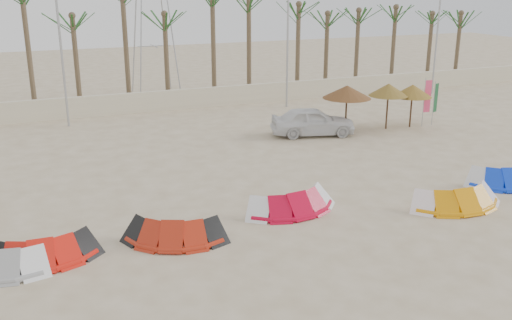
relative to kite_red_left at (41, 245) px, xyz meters
name	(u,v)px	position (x,y,z in m)	size (l,w,h in m)	color
ground	(330,254)	(8.27, -3.13, -0.42)	(120.00, 120.00, 0.00)	beige
boundary_wall	(162,101)	(8.27, 18.87, 0.23)	(60.00, 0.30, 1.30)	beige
palm_line	(162,7)	(8.94, 20.37, 6.03)	(52.00, 4.00, 7.70)	brown
lamp_b	(59,25)	(2.31, 16.87, 5.35)	(1.25, 0.14, 11.00)	#A5A8AD
lamp_c	(288,18)	(16.31, 16.87, 5.35)	(1.25, 0.14, 11.00)	#A5A8AD
lamp_d	(439,14)	(28.31, 16.87, 5.35)	(1.25, 0.14, 11.00)	#A5A8AD
pylon	(157,93)	(9.27, 24.87, -0.42)	(3.00, 3.00, 14.00)	#A5A8AD
kite_red_left	(41,245)	(0.00, 0.00, 0.00)	(3.41, 1.62, 0.90)	red
kite_red_mid	(172,227)	(4.03, -0.19, 0.00)	(3.73, 2.62, 0.90)	#A9230F
kite_red_right	(288,198)	(8.64, 0.64, 0.00)	(3.66, 1.84, 0.90)	#BD0524
kite_orange	(451,194)	(14.51, -1.31, 0.00)	(3.73, 1.74, 0.90)	orange
kite_blue	(501,175)	(17.98, -0.28, 0.00)	(3.61, 2.48, 0.90)	#0D36E2
parasol_left	(347,92)	(16.28, 9.32, 1.90)	(2.65, 2.65, 2.68)	#4C331E
parasol_mid	(388,90)	(18.96, 9.32, 1.83)	(2.21, 2.21, 2.61)	#4C331E
parasol_right	(413,91)	(20.49, 9.16, 1.69)	(2.23, 2.23, 2.47)	#4C331E
flag_pink	(427,98)	(21.36, 8.96, 1.27)	(0.45, 0.07, 2.85)	#A5A8AD
flag_green	(436,99)	(22.10, 9.01, 1.11)	(0.44, 0.18, 2.57)	#A5A8AD
car	(313,121)	(14.43, 9.69, 0.35)	(1.83, 4.54, 1.55)	white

